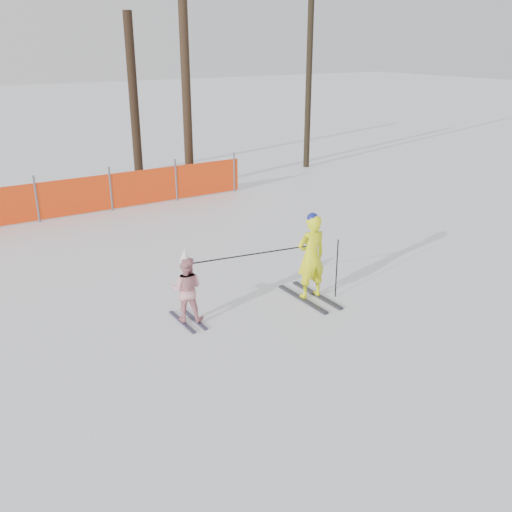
% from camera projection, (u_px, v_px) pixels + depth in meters
% --- Properties ---
extents(ground, '(120.00, 120.00, 0.00)m').
position_uv_depth(ground, '(272.00, 319.00, 9.87)').
color(ground, white).
rests_on(ground, ground).
extents(adult, '(0.60, 1.41, 1.66)m').
position_uv_depth(adult, '(311.00, 257.00, 10.36)').
color(adult, black).
rests_on(adult, ground).
extents(child, '(0.70, 0.92, 1.33)m').
position_uv_depth(child, '(186.00, 289.00, 9.56)').
color(child, black).
rests_on(child, ground).
extents(ski_poles, '(2.68, 0.59, 1.13)m').
position_uv_depth(ski_poles, '(282.00, 260.00, 10.08)').
color(ski_poles, black).
rests_on(ski_poles, ground).
extents(tree_trunks, '(6.00, 3.45, 6.11)m').
position_uv_depth(tree_trunks, '(193.00, 93.00, 19.27)').
color(tree_trunks, '#312215').
rests_on(tree_trunks, ground).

